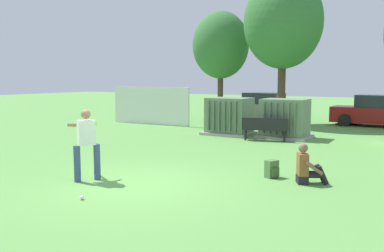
{
  "coord_description": "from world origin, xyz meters",
  "views": [
    {
      "loc": [
        5.79,
        -7.47,
        2.49
      ],
      "look_at": [
        -0.51,
        3.5,
        1.0
      ],
      "focal_mm": 38.36,
      "sensor_mm": 36.0,
      "label": 1
    }
  ],
  "objects": [
    {
      "name": "fence_panel",
      "position": [
        -7.11,
        10.5,
        1.0
      ],
      "size": [
        4.8,
        0.12,
        2.0
      ],
      "primitive_type": "cube",
      "color": "white",
      "rests_on": "ground"
    },
    {
      "name": "parked_car_leftmost",
      "position": [
        -2.65,
        15.54,
        0.75
      ],
      "size": [
        4.35,
        2.23,
        1.62
      ],
      "color": "gray",
      "rests_on": "ground"
    },
    {
      "name": "tree_center_left",
      "position": [
        -0.95,
        13.79,
        5.36
      ],
      "size": [
        4.09,
        4.09,
        7.81
      ],
      "color": "#4C3828",
      "rests_on": "ground"
    },
    {
      "name": "ground_plane",
      "position": [
        0.0,
        0.0,
        0.0
      ],
      "size": [
        96.0,
        96.0,
        0.0
      ],
      "primitive_type": "plane",
      "color": "#5B9947"
    },
    {
      "name": "transformer_mid_west",
      "position": [
        0.7,
        9.16,
        0.79
      ],
      "size": [
        2.1,
        1.7,
        1.62
      ],
      "color": "#9E9B93",
      "rests_on": "ground"
    },
    {
      "name": "seated_spectator",
      "position": [
        3.42,
        2.11,
        0.38
      ],
      "size": [
        0.79,
        0.67,
        0.96
      ],
      "color": "black",
      "rests_on": "ground"
    },
    {
      "name": "park_bench",
      "position": [
        0.28,
        7.93,
        0.54
      ],
      "size": [
        1.84,
        0.83,
        0.92
      ],
      "color": "black",
      "rests_on": "ground"
    },
    {
      "name": "transformer_west",
      "position": [
        -1.73,
        8.93,
        0.79
      ],
      "size": [
        2.1,
        1.7,
        1.62
      ],
      "color": "#9E9B93",
      "rests_on": "ground"
    },
    {
      "name": "parked_car_left_of_center",
      "position": [
        3.52,
        15.55,
        0.75
      ],
      "size": [
        4.26,
        2.04,
        1.62
      ],
      "color": "maroon",
      "rests_on": "ground"
    },
    {
      "name": "sports_ball",
      "position": [
        -0.25,
        -1.5,
        0.04
      ],
      "size": [
        0.09,
        0.09,
        0.09
      ],
      "primitive_type": "sphere",
      "color": "white",
      "rests_on": "ground"
    },
    {
      "name": "tree_left",
      "position": [
        -5.12,
        14.99,
        4.42
      ],
      "size": [
        3.37,
        3.37,
        6.45
      ],
      "color": "#4C3828",
      "rests_on": "ground"
    },
    {
      "name": "batter",
      "position": [
        -1.32,
        -0.24,
        0.98
      ],
      "size": [
        1.47,
        1.11,
        1.74
      ],
      "color": "#384C75",
      "rests_on": "ground"
    },
    {
      "name": "backpack",
      "position": [
        2.51,
        2.26,
        0.21
      ],
      "size": [
        0.35,
        0.37,
        0.44
      ],
      "color": "#4C723F",
      "rests_on": "ground"
    }
  ]
}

